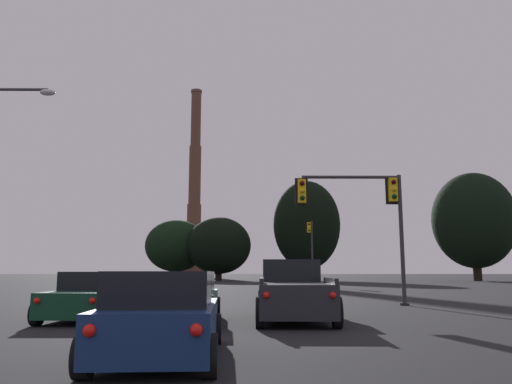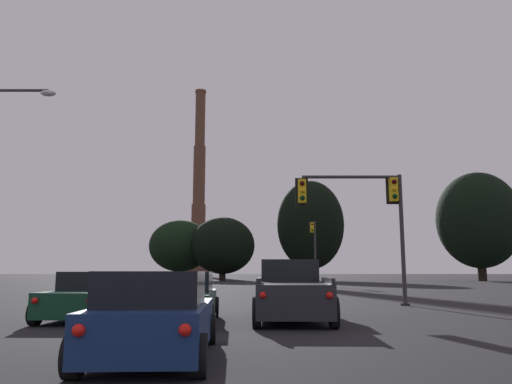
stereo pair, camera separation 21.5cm
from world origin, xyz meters
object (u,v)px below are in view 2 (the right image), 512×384
at_px(sedan_center_lane_front, 180,299).
at_px(pickup_truck_right_lane_front, 290,292).
at_px(hatchback_center_lane_second, 154,318).
at_px(traffic_light_far_right, 313,243).
at_px(sedan_left_lane_front, 92,297).
at_px(smokestack, 198,201).
at_px(traffic_light_overhead_right, 364,205).

relative_size(sedan_center_lane_front, pickup_truck_right_lane_front, 0.86).
relative_size(hatchback_center_lane_second, pickup_truck_right_lane_front, 0.75).
xyz_separation_m(sedan_center_lane_front, pickup_truck_right_lane_front, (3.18, 1.24, 0.14)).
height_order(sedan_center_lane_front, traffic_light_far_right, traffic_light_far_right).
xyz_separation_m(sedan_left_lane_front, smokestack, (-11.84, 129.49, 21.25)).
bearing_deg(hatchback_center_lane_second, traffic_light_overhead_right, 61.22).
bearing_deg(traffic_light_far_right, sedan_center_lane_front, -102.25).
bearing_deg(pickup_truck_right_lane_front, traffic_light_overhead_right, 60.35).
distance_m(traffic_light_overhead_right, smokestack, 126.56).
xyz_separation_m(pickup_truck_right_lane_front, traffic_light_overhead_right, (3.74, 6.13, 3.52)).
xyz_separation_m(sedan_left_lane_front, hatchback_center_lane_second, (3.34, -7.10, -0.00)).
height_order(sedan_left_lane_front, traffic_light_overhead_right, traffic_light_overhead_right).
relative_size(sedan_center_lane_front, hatchback_center_lane_second, 1.14).
bearing_deg(sedan_center_lane_front, pickup_truck_right_lane_front, 18.88).
relative_size(traffic_light_overhead_right, traffic_light_far_right, 0.86).
distance_m(sedan_left_lane_front, smokestack, 131.76).
height_order(hatchback_center_lane_second, smokestack, smokestack).
bearing_deg(hatchback_center_lane_second, sedan_left_lane_front, 112.70).
relative_size(traffic_light_overhead_right, smokestack, 0.10).
distance_m(sedan_center_lane_front, hatchback_center_lane_second, 5.79).
bearing_deg(traffic_light_far_right, hatchback_center_lane_second, -100.10).
relative_size(sedan_center_lane_front, traffic_light_far_right, 0.72).
bearing_deg(traffic_light_overhead_right, sedan_left_lane_front, -148.40).
height_order(traffic_light_overhead_right, traffic_light_far_right, traffic_light_far_right).
height_order(hatchback_center_lane_second, traffic_light_overhead_right, traffic_light_overhead_right).
bearing_deg(hatchback_center_lane_second, pickup_truck_right_lane_front, 66.04).
distance_m(sedan_left_lane_front, traffic_light_far_right, 37.65).
distance_m(sedan_center_lane_front, pickup_truck_right_lane_front, 3.41).
bearing_deg(hatchback_center_lane_second, sedan_center_lane_front, 91.65).
bearing_deg(pickup_truck_right_lane_front, sedan_center_lane_front, -156.98).
relative_size(sedan_center_lane_front, smokestack, 0.09).
bearing_deg(hatchback_center_lane_second, smokestack, 93.86).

